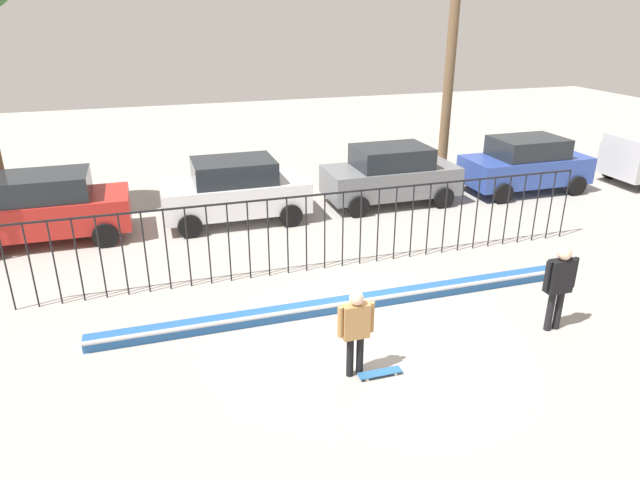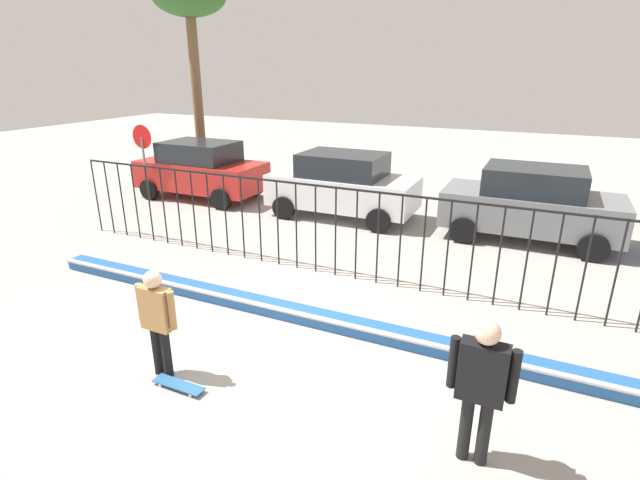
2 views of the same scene
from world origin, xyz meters
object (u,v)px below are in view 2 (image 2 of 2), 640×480
(camera_operator, at_px, (481,380))
(parked_car_red, at_px, (201,170))
(parked_car_white, at_px, (343,185))
(parked_car_gray, at_px, (531,204))
(stop_sign, at_px, (144,153))
(palm_tree_short, at_px, (190,4))
(skateboard, at_px, (178,385))
(skateboarder, at_px, (157,314))

(camera_operator, height_order, parked_car_red, parked_car_red)
(parked_car_white, height_order, parked_car_gray, same)
(stop_sign, bearing_deg, palm_tree_short, 91.04)
(skateboard, bearing_deg, camera_operator, 20.14)
(skateboarder, distance_m, parked_car_gray, 9.62)
(parked_car_red, bearing_deg, skateboard, -52.67)
(skateboarder, xyz_separation_m, parked_car_red, (-5.84, 8.38, -0.02))
(parked_car_gray, bearing_deg, parked_car_red, -176.57)
(parked_car_gray, bearing_deg, stop_sign, -171.22)
(skateboarder, xyz_separation_m, stop_sign, (-7.20, 7.26, 0.62))
(parked_car_white, relative_size, stop_sign, 1.72)
(parked_car_white, height_order, stop_sign, stop_sign)
(skateboarder, relative_size, palm_tree_short, 0.23)
(stop_sign, height_order, palm_tree_short, palm_tree_short)
(skateboarder, relative_size, parked_car_red, 0.39)
(stop_sign, bearing_deg, parked_car_red, 39.29)
(palm_tree_short, bearing_deg, parked_car_red, -52.97)
(skateboarder, height_order, parked_car_gray, parked_car_gray)
(camera_operator, distance_m, parked_car_gray, 8.29)
(skateboarder, bearing_deg, stop_sign, 110.96)
(camera_operator, bearing_deg, skateboard, 28.06)
(skateboard, distance_m, stop_sign, 10.76)
(camera_operator, distance_m, parked_car_red, 13.04)
(skateboard, relative_size, parked_car_gray, 0.19)
(parked_car_gray, bearing_deg, parked_car_white, -175.75)
(skateboarder, bearing_deg, skateboard, -46.57)
(parked_car_gray, bearing_deg, skateboarder, -114.95)
(skateboarder, bearing_deg, palm_tree_short, 101.49)
(parked_car_white, distance_m, palm_tree_short, 8.64)
(palm_tree_short, bearing_deg, parked_car_gray, -8.35)
(skateboard, relative_size, camera_operator, 0.44)
(parked_car_white, relative_size, palm_tree_short, 0.60)
(skateboarder, bearing_deg, camera_operator, -20.58)
(skateboard, bearing_deg, stop_sign, 149.75)
(parked_car_red, xyz_separation_m, palm_tree_short, (-1.42, 1.88, 5.27))
(camera_operator, distance_m, palm_tree_short, 16.17)
(camera_operator, relative_size, stop_sign, 0.73)
(parked_car_gray, relative_size, palm_tree_short, 0.60)
(parked_car_white, xyz_separation_m, stop_sign, (-6.53, -1.12, 0.64))
(skateboard, height_order, parked_car_gray, parked_car_gray)
(palm_tree_short, bearing_deg, parked_car_white, -15.86)
(skateboard, distance_m, parked_car_white, 8.67)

